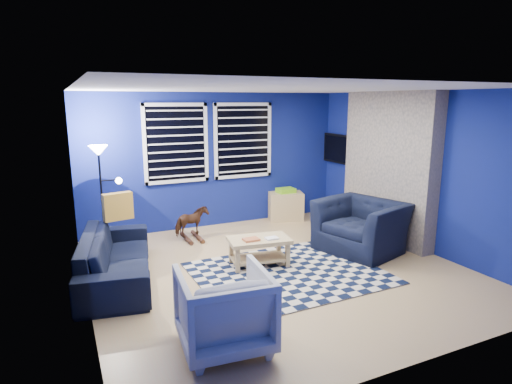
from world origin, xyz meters
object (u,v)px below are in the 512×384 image
Objects in this scene: armchair_big at (361,226)px; rocking_horse at (192,222)px; floor_lamp at (101,165)px; sofa at (116,257)px; cabinet at (286,206)px; tv at (339,149)px; armchair_bent at (224,309)px; coffee_table at (259,246)px.

rocking_horse is at bearing -143.57° from armchair_big.
sofa is at bearing -90.16° from floor_lamp.
floor_lamp is at bearing -155.16° from cabinet.
tv is 1.57m from cabinet.
armchair_big is at bearing -145.16° from armchair_bent.
cabinet is at bearing 168.16° from armchair_big.
floor_lamp is (-1.40, 0.03, 1.06)m from rocking_horse.
rocking_horse is 1.66m from coffee_table.
floor_lamp is (-4.54, -0.15, -0.02)m from tv.
coffee_table is (1.20, 1.74, -0.09)m from armchair_bent.
floor_lamp reaches higher than rocking_horse.
floor_lamp is at bearing 70.44° from rocking_horse.
coffee_table is (1.93, -0.37, -0.01)m from sofa.
sofa is 1.97m from coffee_table.
coffee_table is 1.22× the size of cabinet.
armchair_big is at bearing -66.45° from cabinet.
tv is at bearing 5.11° from cabinet.
armchair_bent is (-2.94, -1.64, -0.01)m from armchair_big.
floor_lamp is (-1.93, 1.60, 1.08)m from coffee_table.
tv reaches higher than rocking_horse.
floor_lamp reaches higher than armchair_bent.
floor_lamp reaches higher than cabinet.
armchair_bent reaches higher than sofa.
coffee_table is at bearing -39.68° from floor_lamp.
armchair_big is 1.32× the size of coffee_table.
armchair_big is at bearing -3.38° from coffee_table.
armchair_big is at bearing -87.31° from sofa.
armchair_bent is at bearing -108.02° from cabinet.
tv is at bearing -131.84° from armchair_bent.
armchair_big is (-0.88, -1.85, -1.00)m from tv.
sofa is 1.85m from rocking_horse.
tv reaches higher than armchair_big.
tv is at bearing -105.21° from rocking_horse.
coffee_table is 0.56× the size of floor_lamp.
sofa is 2.31× the size of coffee_table.
tv reaches higher than cabinet.
floor_lamp is (-0.73, 3.34, 0.98)m from armchair_bent.
armchair_big reaches higher than cabinet.
rocking_horse is (-2.27, 1.67, -0.08)m from armchair_big.
sofa is 3.70× the size of rocking_horse.
coffee_table is at bearing -90.76° from sofa.
armchair_bent is 2.12m from coffee_table.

